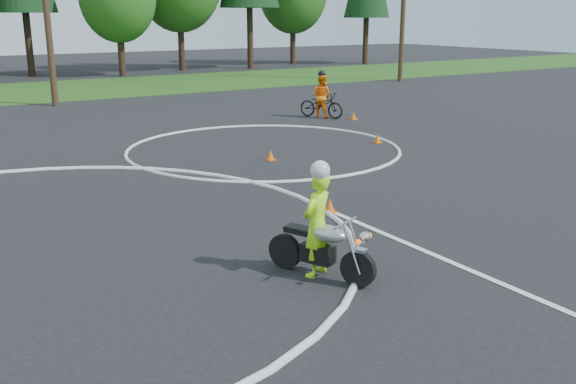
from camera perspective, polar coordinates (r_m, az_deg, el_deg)
ground at (r=9.18m, az=-20.88°, el=-10.47°), size 120.00×120.00×0.00m
course_markings at (r=13.61m, az=-15.80°, el=-1.54°), size 19.05×19.05×0.12m
primary_motorcycle at (r=9.69m, az=3.10°, el=-4.99°), size 0.91×1.74×0.97m
rider_primary_grp at (r=9.65m, az=2.61°, el=-2.57°), size 0.70×0.60×1.80m
rider_second_grp at (r=24.96m, az=2.99°, el=8.08°), size 1.38×1.98×1.81m
traffic_cones at (r=16.81m, az=-3.25°, el=2.68°), size 19.56×9.38×0.30m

